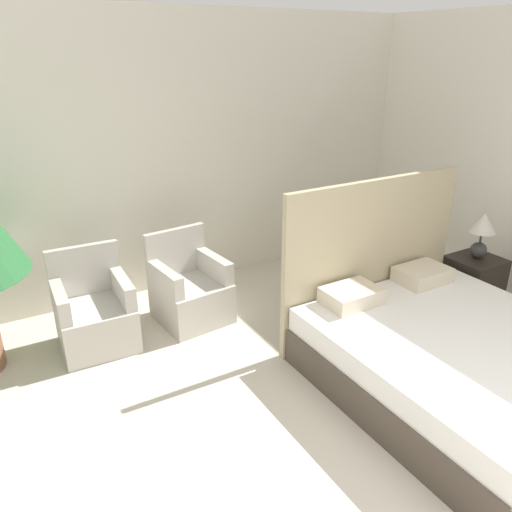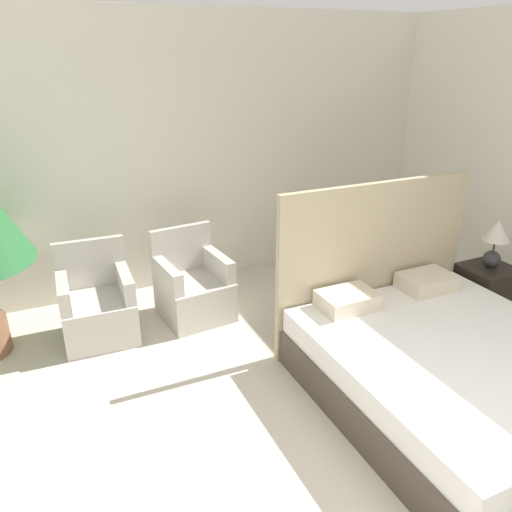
# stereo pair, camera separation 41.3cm
# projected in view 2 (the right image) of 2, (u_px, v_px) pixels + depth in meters

# --- Properties ---
(wall_back) EXTENTS (10.00, 0.06, 2.90)m
(wall_back) POSITION_uv_depth(u_px,v_px,m) (190.00, 155.00, 5.35)
(wall_back) COLOR silver
(wall_back) RESTS_ON ground_plane
(bed) EXTENTS (1.92, 2.17, 1.48)m
(bed) POSITION_uv_depth(u_px,v_px,m) (448.00, 364.00, 3.77)
(bed) COLOR #4C4238
(bed) RESTS_ON ground_plane
(armchair_near_window_left) EXTENTS (0.66, 0.66, 0.88)m
(armchair_near_window_left) POSITION_uv_depth(u_px,v_px,m) (98.00, 309.00, 4.60)
(armchair_near_window_left) COLOR #B7B2A8
(armchair_near_window_left) RESTS_ON ground_plane
(armchair_near_window_right) EXTENTS (0.70, 0.69, 0.88)m
(armchair_near_window_right) POSITION_uv_depth(u_px,v_px,m) (194.00, 291.00, 4.96)
(armchair_near_window_right) COLOR #B7B2A8
(armchair_near_window_right) RESTS_ON ground_plane
(nightstand) EXTENTS (0.48, 0.45, 0.57)m
(nightstand) POSITION_uv_depth(u_px,v_px,m) (485.00, 294.00, 4.89)
(nightstand) COLOR black
(nightstand) RESTS_ON ground_plane
(table_lamp) EXTENTS (0.25, 0.25, 0.47)m
(table_lamp) POSITION_uv_depth(u_px,v_px,m) (496.00, 238.00, 4.68)
(table_lamp) COLOR #333333
(table_lamp) RESTS_ON nightstand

